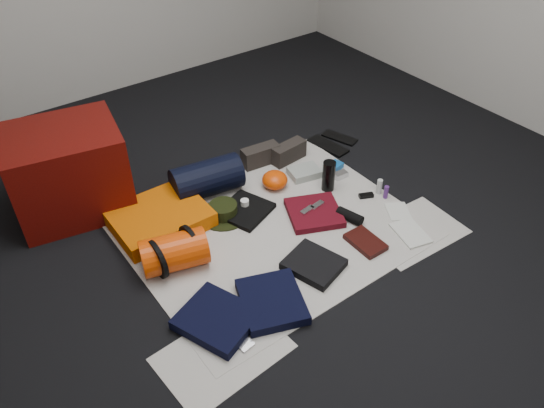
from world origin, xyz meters
TOP-DOWN VIEW (x-y plane):
  - floor at (0.00, 0.00)m, footprint 4.50×4.50m
  - newspaper_mat at (0.00, 0.00)m, footprint 1.60×1.30m
  - newspaper_sheet_front_left at (-0.70, -0.55)m, footprint 0.61×0.44m
  - newspaper_sheet_front_right at (0.65, -0.50)m, footprint 0.60×0.43m
  - red_cabinet at (-0.84, 0.90)m, footprint 0.73×0.64m
  - sleeping_pad at (-0.51, 0.44)m, footprint 0.54×0.44m
  - stuff_sack at (-0.60, 0.07)m, footprint 0.39×0.29m
  - sack_strap_left at (-0.70, 0.07)m, footprint 0.02×0.22m
  - sack_strap_right at (-0.50, 0.07)m, footprint 0.02×0.22m
  - navy_duffel at (-0.12, 0.53)m, footprint 0.47×0.29m
  - boonie_brim at (-0.17, 0.28)m, footprint 0.33×0.33m
  - boonie_crown at (-0.17, 0.28)m, footprint 0.17×0.17m
  - hiking_boot_left at (0.34, 0.60)m, footprint 0.27×0.13m
  - hiking_boot_right at (0.52, 0.52)m, footprint 0.26×0.12m
  - flip_flop_left at (0.86, 0.49)m, footprint 0.16×0.32m
  - flip_flop_right at (1.00, 0.52)m, footprint 0.17×0.28m
  - trousers_navy_a at (-0.63, -0.39)m, footprint 0.41×0.44m
  - trousers_navy_b at (-0.35, -0.46)m, footprint 0.41×0.43m
  - trousers_charcoal at (-0.01, -0.38)m, footprint 0.32×0.34m
  - black_tshirt at (-0.04, 0.23)m, footprint 0.37×0.36m
  - red_shirt at (0.28, -0.05)m, footprint 0.41×0.41m
  - orange_stuff_sack at (0.26, 0.33)m, footprint 0.22×0.22m
  - first_aid_pouch at (0.49, 0.31)m, footprint 0.23×0.19m
  - water_bottle at (0.52, 0.11)m, footprint 0.09×0.09m
  - speaker at (0.42, -0.21)m, footprint 0.10×0.17m
  - compact_camera at (0.67, 0.15)m, footprint 0.10×0.06m
  - cyan_case at (0.70, 0.25)m, footprint 0.13×0.10m
  - toiletry_purple at (0.75, -0.18)m, footprint 0.04×0.04m
  - toiletry_clear at (0.75, -0.12)m, footprint 0.05×0.05m
  - paperback_book at (0.35, -0.42)m, footprint 0.15×0.23m
  - map_booklet at (0.62, -0.51)m, footprint 0.21×0.26m
  - map_printout at (0.71, -0.33)m, footprint 0.20×0.21m
  - sunglasses at (0.66, -0.11)m, footprint 0.10×0.07m
  - key_cluster at (-0.59, -0.58)m, footprint 0.08×0.08m
  - tape_roll at (-0.02, 0.26)m, footprint 0.05×0.05m
  - energy_bar_a at (0.24, -0.03)m, footprint 0.10×0.05m
  - energy_bar_b at (0.32, -0.03)m, footprint 0.10×0.05m

SIDE VIEW (x-z plane):
  - floor at x=0.00m, z-range -0.02..0.00m
  - newspaper_sheet_front_left at x=-0.70m, z-range 0.00..0.00m
  - newspaper_sheet_front_right at x=0.65m, z-range 0.00..0.00m
  - newspaper_mat at x=0.00m, z-range 0.00..0.01m
  - flip_flop_right at x=1.00m, z-range 0.00..0.01m
  - flip_flop_left at x=0.86m, z-range 0.00..0.02m
  - map_printout at x=0.71m, z-range 0.01..0.01m
  - boonie_brim at x=-0.17m, z-range 0.01..0.01m
  - key_cluster at x=-0.59m, z-range 0.01..0.02m
  - map_booklet at x=0.62m, z-range 0.01..0.02m
  - sunglasses at x=0.66m, z-range 0.01..0.03m
  - black_tshirt at x=-0.04m, z-range 0.01..0.04m
  - paperback_book at x=0.35m, z-range 0.01..0.04m
  - compact_camera at x=0.67m, z-range 0.01..0.04m
  - cyan_case at x=0.70m, z-range 0.01..0.04m
  - red_shirt at x=0.28m, z-range 0.01..0.05m
  - trousers_charcoal at x=-0.01m, z-range 0.01..0.05m
  - first_aid_pouch at x=0.49m, z-range 0.01..0.06m
  - trousers_navy_b at x=-0.35m, z-range 0.01..0.06m
  - trousers_navy_a at x=-0.63m, z-range 0.01..0.06m
  - speaker at x=0.42m, z-range 0.01..0.07m
  - toiletry_purple at x=0.75m, z-range 0.01..0.09m
  - boonie_crown at x=-0.17m, z-range 0.01..0.09m
  - tape_roll at x=-0.02m, z-range 0.04..0.07m
  - energy_bar_a at x=0.24m, z-range 0.05..0.06m
  - energy_bar_b at x=0.32m, z-range 0.05..0.06m
  - sleeping_pad at x=-0.51m, z-range 0.01..0.10m
  - toiletry_clear at x=0.75m, z-range 0.01..0.11m
  - orange_stuff_sack at x=0.26m, z-range 0.01..0.12m
  - hiking_boot_right at x=0.52m, z-range 0.01..0.13m
  - hiking_boot_left at x=0.34m, z-range 0.01..0.14m
  - stuff_sack at x=-0.60m, z-range 0.01..0.21m
  - water_bottle at x=0.52m, z-range 0.01..0.21m
  - sack_strap_left at x=-0.70m, z-range 0.01..0.22m
  - sack_strap_right at x=-0.50m, z-range 0.01..0.22m
  - navy_duffel at x=-0.12m, z-range 0.01..0.23m
  - red_cabinet at x=-0.84m, z-range 0.00..0.53m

